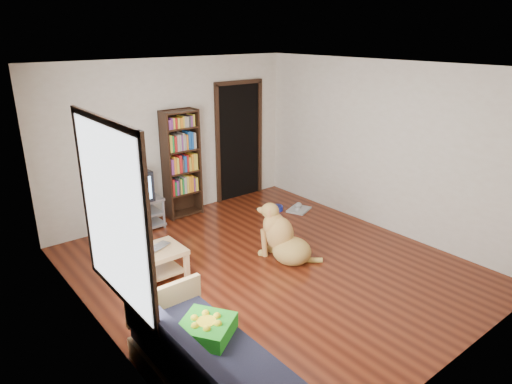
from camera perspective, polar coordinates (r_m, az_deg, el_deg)
ground at (r=6.20m, az=1.77°, el=-9.34°), size 5.00×5.00×0.00m
ceiling at (r=5.44m, az=2.06°, el=15.37°), size 5.00×5.00×0.00m
wall_back at (r=7.69m, az=-10.39°, el=6.51°), size 4.50×0.00×4.50m
wall_front at (r=4.25m, az=24.54°, el=-5.90°), size 4.50×0.00×4.50m
wall_left at (r=4.63m, az=-19.77°, el=-3.17°), size 0.00×5.00×5.00m
wall_right at (r=7.31m, az=15.49°, el=5.43°), size 0.00×5.00×5.00m
green_cushion at (r=4.26m, az=-6.21°, el=-16.58°), size 0.61×0.61×0.15m
laptop at (r=5.89m, az=-11.79°, el=-6.92°), size 0.42×0.35×0.03m
dog_bowl at (r=8.04m, az=2.61°, el=-2.03°), size 0.22×0.22×0.08m
grey_rag at (r=8.07m, az=5.38°, el=-2.20°), size 0.49×0.45×0.03m
window at (r=4.12m, az=-17.50°, el=-2.71°), size 0.03×1.46×1.70m
doorway at (r=8.42m, az=-2.14°, el=6.69°), size 1.03×0.05×2.19m
tv_stand at (r=7.41m, az=-15.05°, el=-2.73°), size 0.90×0.45×0.50m
crt_tv at (r=7.27m, az=-15.45°, el=0.78°), size 0.55×0.52×0.58m
bookshelf at (r=7.65m, az=-9.35°, el=4.19°), size 0.60×0.30×1.80m
sofa at (r=4.21m, az=-5.93°, el=-21.10°), size 0.80×1.80×0.80m
coffee_table at (r=5.97m, az=-11.84°, el=-7.97°), size 0.55×0.55×0.40m
dog at (r=6.29m, az=3.43°, el=-5.90°), size 0.64×0.90×0.81m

